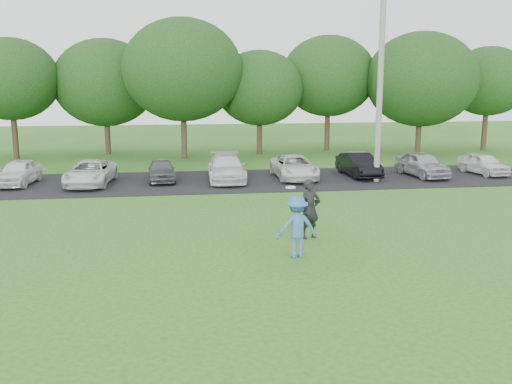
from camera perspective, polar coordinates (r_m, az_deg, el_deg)
ground at (r=15.47m, az=1.84°, el=-7.22°), size 100.00×100.00×0.00m
parking_lot at (r=28.00m, az=-2.73°, el=1.14°), size 32.00×6.50×0.03m
utility_pole at (r=27.99m, az=12.33°, el=11.06°), size 0.28×0.28×9.92m
frisbee_player at (r=15.88m, az=4.09°, el=-3.47°), size 1.21×0.80×2.02m
camera_bystander at (r=17.80m, az=5.41°, el=-1.69°), size 0.79×0.66×1.86m
parked_cars at (r=27.85m, az=-5.58°, el=2.31°), size 28.93×4.78×1.25m
tree_row at (r=37.44m, az=-1.89°, el=11.19°), size 42.39×9.85×8.64m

